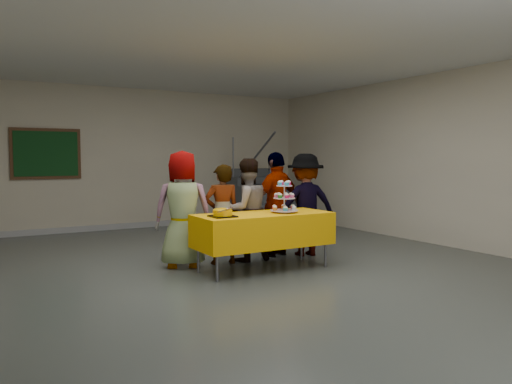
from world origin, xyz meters
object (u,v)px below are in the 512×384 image
at_px(schoolchild_a, 183,209).
at_px(staircase, 262,203).
at_px(bake_table, 263,229).
at_px(bear_cake, 223,212).
at_px(schoolchild_e, 305,205).
at_px(schoolchild_b, 222,214).
at_px(noticeboard, 46,154).
at_px(cupcake_stand, 284,200).
at_px(schoolchild_c, 246,210).
at_px(schoolchild_d, 277,204).

relative_size(schoolchild_a, staircase, 0.68).
xyz_separation_m(bake_table, bear_cake, (-0.66, -0.08, 0.27)).
bearing_deg(bake_table, schoolchild_e, 26.27).
bearing_deg(bear_cake, staircase, 53.36).
height_order(schoolchild_b, noticeboard, noticeboard).
bearing_deg(bear_cake, bake_table, 6.69).
bearing_deg(schoolchild_a, bear_cake, 131.36).
height_order(cupcake_stand, schoolchild_a, schoolchild_a).
bearing_deg(bear_cake, schoolchild_c, 43.70).
relative_size(schoolchild_c, staircase, 0.63).
bearing_deg(schoolchild_e, schoolchild_d, -12.07).
xyz_separation_m(bear_cake, noticeboard, (-1.45, 4.88, 0.77)).
relative_size(schoolchild_c, schoolchild_e, 0.95).
height_order(bake_table, staircase, staircase).
distance_m(schoolchild_a, schoolchild_b, 0.58).
bearing_deg(schoolchild_d, schoolchild_e, 140.86).
bearing_deg(schoolchild_a, noticeboard, -48.75).
bearing_deg(noticeboard, schoolchild_b, -66.94).
bearing_deg(schoolchild_b, schoolchild_e, -172.55).
relative_size(bake_table, bear_cake, 5.25).
xyz_separation_m(schoolchild_c, schoolchild_e, (1.00, -0.09, 0.04)).
bearing_deg(bake_table, schoolchild_a, 141.72).
relative_size(bear_cake, schoolchild_e, 0.23).
height_order(schoolchild_b, schoolchild_d, schoolchild_d).
xyz_separation_m(schoolchild_b, noticeboard, (-1.78, 4.18, 0.88)).
bearing_deg(bake_table, bear_cake, -173.31).
bearing_deg(schoolchild_c, schoolchild_d, -169.83).
bearing_deg(schoolchild_d, bake_table, 32.77).
distance_m(bear_cake, noticeboard, 5.14).
bearing_deg(schoolchild_c, staircase, -122.97).
xyz_separation_m(cupcake_stand, schoolchild_d, (0.38, 0.78, -0.14)).
bearing_deg(schoolchild_e, schoolchild_c, 7.77).
relative_size(schoolchild_d, noticeboard, 1.24).
distance_m(schoolchild_b, schoolchild_e, 1.41).
distance_m(bear_cake, schoolchild_d, 1.56).
height_order(bake_table, schoolchild_a, schoolchild_a).
height_order(schoolchild_e, staircase, staircase).
xyz_separation_m(bear_cake, schoolchild_c, (0.74, 0.71, -0.07)).
xyz_separation_m(schoolchild_c, noticeboard, (-2.19, 4.17, 0.84)).
bearing_deg(noticeboard, bear_cake, -73.49).
xyz_separation_m(bear_cake, schoolchild_b, (0.34, 0.69, -0.11)).
relative_size(schoolchild_a, schoolchild_d, 1.01).
relative_size(bear_cake, schoolchild_a, 0.22).
bearing_deg(staircase, bake_table, -120.66).
relative_size(bake_table, noticeboard, 1.45).
bearing_deg(schoolchild_b, bake_table, 128.12).
relative_size(bear_cake, noticeboard, 0.28).
bearing_deg(schoolchild_b, bear_cake, 74.88).
height_order(schoolchild_c, staircase, staircase).
relative_size(schoolchild_b, schoolchild_c, 0.94).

